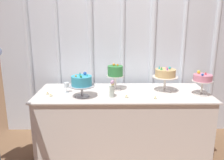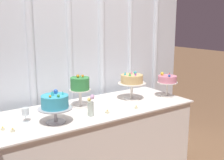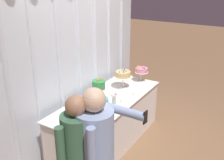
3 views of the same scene
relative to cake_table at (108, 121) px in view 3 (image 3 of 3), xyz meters
The scene contains 14 objects.
ground_plane 0.40m from the cake_table, 90.00° to the right, with size 24.00×24.00×0.00m, color #846042.
draped_curtain 1.26m from the cake_table, 90.41° to the left, with size 3.51×0.19×2.79m.
cake_table is the anchor object (origin of this frame).
cake_display_leftmost 0.77m from the cake_table, 160.06° to the right, with size 0.31×0.31×0.30m.
cake_display_midleft 0.64m from the cake_table, 131.84° to the left, with size 0.22×0.22×0.35m.
cake_display_midright 0.81m from the cake_table, ahead, with size 0.32×0.32×0.33m.
cake_display_rightmost 1.12m from the cake_table, ahead, with size 0.24×0.24×0.29m.
wine_glass 0.85m from the cake_table, behind, with size 0.07×0.07×0.13m.
flower_vase 0.54m from the cake_table, 125.30° to the right, with size 0.06×0.11×0.21m.
tealight_far_left 1.01m from the cake_table, behind, with size 0.04×0.04×0.03m.
tealight_near_left 0.96m from the cake_table, 169.11° to the right, with size 0.04×0.04×0.03m.
tealight_near_right 0.46m from the cake_table, 81.26° to the right, with size 0.05×0.05×0.04m.
tealight_far_right 0.60m from the cake_table, 35.97° to the right, with size 0.04×0.04×0.03m.
guest_girl_blue_dress 1.66m from the cake_table, 152.02° to the right, with size 0.50×0.67×1.64m.
Camera 3 is at (-3.15, -1.89, 2.57)m, focal length 42.85 mm.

